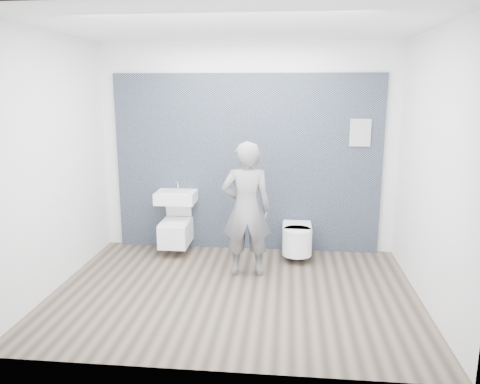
# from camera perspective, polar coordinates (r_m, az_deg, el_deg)

# --- Properties ---
(ground) EXTENTS (4.00, 4.00, 0.00)m
(ground) POSITION_cam_1_polar(r_m,az_deg,el_deg) (5.30, -0.69, -12.04)
(ground) COLOR brown
(ground) RESTS_ON ground
(room_shell) EXTENTS (4.00, 4.00, 4.00)m
(room_shell) POSITION_cam_1_polar(r_m,az_deg,el_deg) (4.84, -0.74, 7.03)
(room_shell) COLOR silver
(room_shell) RESTS_ON ground
(tile_wall) EXTENTS (3.60, 0.06, 2.40)m
(tile_wall) POSITION_cam_1_polar(r_m,az_deg,el_deg) (6.66, 0.78, -6.80)
(tile_wall) COLOR black
(tile_wall) RESTS_ON ground
(washbasin) EXTENTS (0.53, 0.40, 0.40)m
(washbasin) POSITION_cam_1_polar(r_m,az_deg,el_deg) (6.37, -7.81, -0.58)
(washbasin) COLOR white
(washbasin) RESTS_ON ground
(toilet_square) EXTENTS (0.38, 0.54, 0.73)m
(toilet_square) POSITION_cam_1_polar(r_m,az_deg,el_deg) (6.43, -7.83, -4.74)
(toilet_square) COLOR white
(toilet_square) RESTS_ON ground
(toilet_rounded) EXTENTS (0.38, 0.65, 0.35)m
(toilet_rounded) POSITION_cam_1_polar(r_m,az_deg,el_deg) (6.21, 6.96, -5.69)
(toilet_rounded) COLOR white
(toilet_rounded) RESTS_ON ground
(info_placard) EXTENTS (0.27, 0.03, 0.36)m
(info_placard) POSITION_cam_1_polar(r_m,az_deg,el_deg) (6.66, 13.68, -7.17)
(info_placard) COLOR white
(info_placard) RESTS_ON ground
(visitor) EXTENTS (0.63, 0.45, 1.62)m
(visitor) POSITION_cam_1_polar(r_m,az_deg,el_deg) (5.51, 0.79, -2.13)
(visitor) COLOR slate
(visitor) RESTS_ON ground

